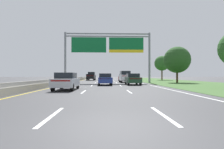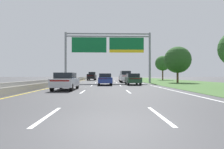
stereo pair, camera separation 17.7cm
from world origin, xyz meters
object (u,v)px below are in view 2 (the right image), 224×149
(car_silver_left_lane_sedan, at_px, (66,81))
(car_white_right_lane_suv, at_px, (125,77))
(car_red_right_lane_sedan, at_px, (123,77))
(car_darkgreen_right_lane_sedan, at_px, (133,79))
(car_blue_centre_lane_sedan, at_px, (105,79))
(roadside_tree_far, at_px, (163,63))
(pickup_truck_black, at_px, (92,76))
(overhead_sign_gantry, at_px, (108,47))
(roadside_tree_mid, at_px, (178,60))

(car_silver_left_lane_sedan, relative_size, car_white_right_lane_suv, 0.93)
(car_red_right_lane_sedan, bearing_deg, car_darkgreen_right_lane_sedan, 179.84)
(car_blue_centre_lane_sedan, height_order, roadside_tree_far, roadside_tree_far)
(car_white_right_lane_suv, relative_size, roadside_tree_far, 0.72)
(car_red_right_lane_sedan, bearing_deg, car_white_right_lane_suv, 178.04)
(car_red_right_lane_sedan, relative_size, car_blue_centre_lane_sedan, 0.99)
(car_blue_centre_lane_sedan, bearing_deg, car_white_right_lane_suv, -23.42)
(pickup_truck_black, xyz_separation_m, car_darkgreen_right_lane_sedan, (7.51, -23.15, -0.26))
(pickup_truck_black, height_order, roadside_tree_far, roadside_tree_far)
(car_silver_left_lane_sedan, bearing_deg, car_blue_centre_lane_sedan, -22.21)
(overhead_sign_gantry, relative_size, car_red_right_lane_sedan, 3.41)
(pickup_truck_black, height_order, car_darkgreen_right_lane_sedan, pickup_truck_black)
(pickup_truck_black, bearing_deg, car_blue_centre_lane_sedan, -169.60)
(overhead_sign_gantry, xyz_separation_m, car_blue_centre_lane_sedan, (-0.45, -7.18, -5.44))
(car_darkgreen_right_lane_sedan, height_order, roadside_tree_mid, roadside_tree_mid)
(car_white_right_lane_suv, bearing_deg, car_blue_centre_lane_sedan, 157.09)
(car_darkgreen_right_lane_sedan, xyz_separation_m, roadside_tree_mid, (9.03, 7.11, 3.28))
(pickup_truck_black, relative_size, car_red_right_lane_sedan, 1.24)
(pickup_truck_black, relative_size, car_blue_centre_lane_sedan, 1.23)
(car_red_right_lane_sedan, bearing_deg, roadside_tree_far, -60.25)
(pickup_truck_black, bearing_deg, roadside_tree_mid, -132.46)
(car_red_right_lane_sedan, bearing_deg, car_silver_left_lane_sedan, 164.59)
(pickup_truck_black, xyz_separation_m, car_red_right_lane_sedan, (7.70, -5.56, -0.26))
(car_darkgreen_right_lane_sedan, distance_m, roadside_tree_mid, 11.95)
(car_white_right_lane_suv, bearing_deg, pickup_truck_black, 25.62)
(pickup_truck_black, xyz_separation_m, roadside_tree_mid, (16.54, -16.04, 3.02))
(car_darkgreen_right_lane_sedan, xyz_separation_m, car_silver_left_lane_sedan, (-7.35, -8.93, 0.00))
(overhead_sign_gantry, height_order, car_white_right_lane_suv, overhead_sign_gantry)
(car_blue_centre_lane_sedan, distance_m, roadside_tree_far, 29.06)
(car_red_right_lane_sedan, xyz_separation_m, car_darkgreen_right_lane_sedan, (-0.18, -17.60, 0.00))
(car_red_right_lane_sedan, distance_m, car_blue_centre_lane_sedan, 18.62)
(overhead_sign_gantry, bearing_deg, car_blue_centre_lane_sedan, -93.58)
(car_red_right_lane_sedan, distance_m, roadside_tree_far, 13.37)
(roadside_tree_far, bearing_deg, pickup_truck_black, -177.79)
(car_darkgreen_right_lane_sedan, bearing_deg, car_silver_left_lane_sedan, 140.20)
(car_white_right_lane_suv, xyz_separation_m, roadside_tree_mid, (9.22, -1.50, 3.00))
(car_white_right_lane_suv, distance_m, roadside_tree_mid, 9.81)
(car_silver_left_lane_sedan, bearing_deg, roadside_tree_far, -29.31)
(car_blue_centre_lane_sedan, bearing_deg, roadside_tree_mid, -60.81)
(roadside_tree_mid, xyz_separation_m, roadside_tree_far, (2.36, 16.77, 0.44))
(car_darkgreen_right_lane_sedan, distance_m, car_white_right_lane_suv, 8.61)
(car_darkgreen_right_lane_sedan, bearing_deg, car_white_right_lane_suv, 0.94)
(car_darkgreen_right_lane_sedan, xyz_separation_m, car_white_right_lane_suv, (-0.19, 8.61, 0.28))
(car_blue_centre_lane_sedan, xyz_separation_m, car_silver_left_lane_sedan, (-3.48, -8.35, 0.00))
(overhead_sign_gantry, relative_size, roadside_tree_far, 2.30)
(overhead_sign_gantry, xyz_separation_m, roadside_tree_mid, (12.44, 0.50, -2.16))
(car_white_right_lane_suv, xyz_separation_m, roadside_tree_far, (11.57, 15.27, 3.44))
(pickup_truck_black, bearing_deg, car_red_right_lane_sedan, -124.16)
(car_red_right_lane_sedan, bearing_deg, overhead_sign_gantry, 162.29)
(overhead_sign_gantry, height_order, car_silver_left_lane_sedan, overhead_sign_gantry)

